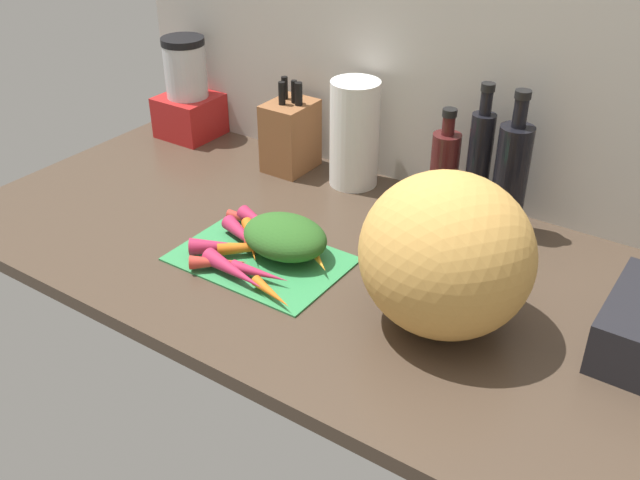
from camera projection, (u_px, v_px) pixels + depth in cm
name	position (u px, v px, depth cm)	size (l,w,h in cm)	color
ground_plane	(344.00, 264.00, 146.20)	(170.00, 80.00, 3.00)	#47382B
wall_back	(441.00, 63.00, 157.00)	(170.00, 3.00, 60.00)	#BCB7AD
cutting_board	(261.00, 258.00, 144.40)	(33.88, 23.22, 0.80)	#338C4C
carrot_0	(259.00, 222.00, 152.59)	(3.44, 3.44, 11.40)	#B2264C
carrot_1	(247.00, 238.00, 147.05)	(3.33, 3.33, 16.05)	#B2264C
carrot_2	(314.00, 252.00, 142.51)	(3.26, 3.26, 13.83)	orange
carrot_3	(263.00, 247.00, 144.79)	(2.76, 2.76, 17.96)	orange
carrot_4	(260.00, 273.00, 136.82)	(2.56, 2.56, 12.02)	#B2264C
carrot_5	(224.00, 247.00, 144.07)	(3.57, 3.57, 13.81)	#B2264C
carrot_6	(272.00, 293.00, 131.64)	(2.15, 2.15, 10.59)	orange
carrot_7	(218.00, 262.00, 139.86)	(2.81, 2.81, 11.14)	red
carrot_8	(280.00, 242.00, 146.70)	(2.43, 2.43, 14.29)	red
carrot_9	(234.00, 271.00, 136.59)	(3.47, 3.47, 15.66)	#B2264C
carrot_10	(254.00, 220.00, 154.65)	(2.19, 2.19, 12.63)	red
carrot_11	(251.00, 241.00, 146.99)	(2.53, 2.53, 15.32)	orange
carrot_greens_pile	(285.00, 237.00, 143.43)	(18.06, 13.89, 7.64)	#2D6023
winter_squash	(446.00, 255.00, 119.67)	(29.80, 28.13, 28.53)	gold
knife_block	(290.00, 135.00, 176.54)	(10.07, 12.76, 22.67)	brown
blender_appliance	(188.00, 95.00, 193.20)	(14.82, 14.82, 26.94)	red
paper_towel_roll	(354.00, 134.00, 167.45)	(11.52, 11.52, 25.36)	white
bottle_0	(444.00, 172.00, 156.25)	(6.24, 6.24, 24.47)	#471919
bottle_1	(478.00, 165.00, 151.84)	(5.08, 5.08, 31.10)	black
bottle_2	(511.00, 177.00, 148.10)	(7.06, 7.06, 31.31)	black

